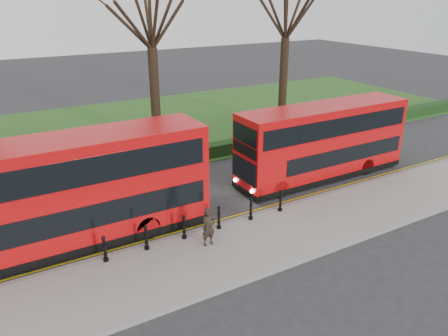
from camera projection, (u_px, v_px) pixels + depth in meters
ground at (201, 219)px, 19.58m from camera, size 120.00×120.00×0.00m
pavement at (236, 249)px, 17.14m from camera, size 60.00×4.00×0.15m
kerb at (212, 227)px, 18.75m from camera, size 60.00×0.25×0.16m
grass_verge at (106, 133)px, 31.61m from camera, size 60.00×18.00×0.06m
hedge at (146, 163)px, 24.89m from camera, size 60.00×0.90×0.80m
yellow_line_outer at (208, 226)px, 19.01m from camera, size 60.00×0.10×0.01m
yellow_line_inner at (206, 224)px, 19.18m from camera, size 60.00×0.10×0.01m
tree_mid at (150, 11)px, 25.39m from camera, size 7.43×7.43×11.62m
tree_right at (287, 6)px, 30.00m from camera, size 7.55×7.55×11.79m
bollard_row at (202, 223)px, 17.95m from camera, size 8.21×0.15×1.00m
bus_lead at (68, 194)px, 16.86m from camera, size 11.10×2.55×4.42m
bus_rear at (323, 142)px, 23.37m from camera, size 10.04×2.31×3.99m
pedestrian at (209, 227)px, 17.04m from camera, size 0.58×0.39×1.57m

